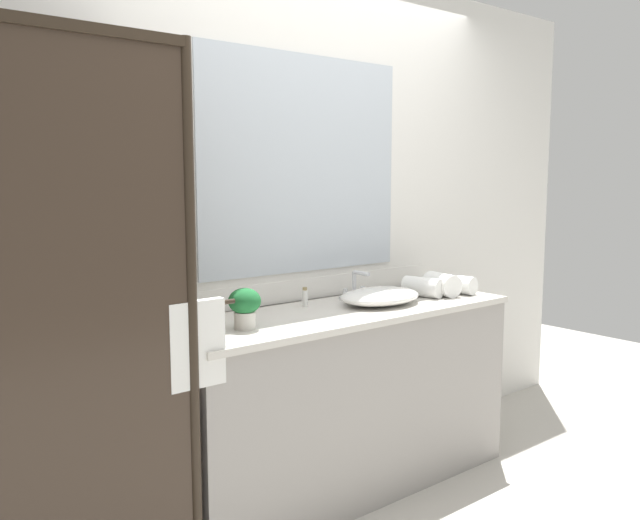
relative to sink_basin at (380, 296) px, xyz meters
The scene contains 12 objects.
ground_plane 0.97m from the sink_basin, behind, with size 8.00×8.00×0.00m, color #B7B2A8.
wall_back_with_mirror 0.56m from the sink_basin, 121.41° to the left, with size 4.40×0.06×2.60m.
vanity_cabinet 0.54m from the sink_basin, behind, with size 1.80×0.58×0.90m.
shower_enclosure 1.51m from the sink_basin, behind, with size 1.20×0.59×2.00m.
sink_basin is the anchor object (origin of this frame).
faucet 0.19m from the sink_basin, 90.00° to the left, with size 0.17×0.13×0.15m.
potted_plant 0.82m from the sink_basin, behind, with size 0.14×0.14×0.17m.
amenity_bottle_body_wash 0.38m from the sink_basin, 150.85° to the left, with size 0.03×0.03×0.10m.
amenity_bottle_shampoo 0.98m from the sink_basin, behind, with size 0.03×0.03×0.09m.
rolled_towel_near_edge 0.54m from the sink_basin, ahead, with size 0.10×0.10×0.24m, color white.
rolled_towel_middle 0.43m from the sink_basin, ahead, with size 0.12×0.12×0.20m, color white.
rolled_towel_far_edge 0.32m from the sink_basin, ahead, with size 0.10×0.10×0.21m, color white.
Camera 1 is at (-2.01, -2.32, 1.53)m, focal length 36.59 mm.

